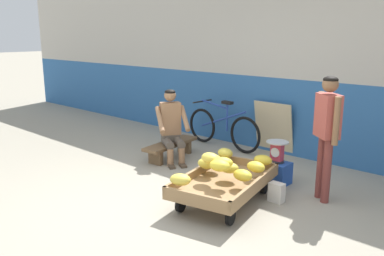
# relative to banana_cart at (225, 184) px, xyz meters

# --- Properties ---
(ground_plane) EXTENTS (80.00, 80.00, 0.00)m
(ground_plane) POSITION_rel_banana_cart_xyz_m (-0.51, -0.71, -0.24)
(ground_plane) COLOR gray
(back_wall) EXTENTS (16.00, 0.30, 2.97)m
(back_wall) POSITION_rel_banana_cart_xyz_m (-0.51, 2.42, 1.24)
(back_wall) COLOR #2D609E
(back_wall) RESTS_ON ground
(banana_cart) EXTENTS (1.11, 1.58, 0.36)m
(banana_cart) POSITION_rel_banana_cart_xyz_m (0.00, 0.00, 0.00)
(banana_cart) COLOR #99754C
(banana_cart) RESTS_ON ground
(banana_pile) EXTENTS (0.95, 1.47, 0.26)m
(banana_pile) POSITION_rel_banana_cart_xyz_m (-0.05, 0.05, 0.22)
(banana_pile) COLOR yellow
(banana_pile) RESTS_ON banana_cart
(low_bench) EXTENTS (0.43, 1.13, 0.27)m
(low_bench) POSITION_rel_banana_cart_xyz_m (-1.75, 0.82, -0.04)
(low_bench) COLOR brown
(low_bench) RESTS_ON ground
(vendor_seated) EXTENTS (0.74, 0.66, 1.14)m
(vendor_seated) POSITION_rel_banana_cart_xyz_m (-1.67, 0.77, 0.33)
(vendor_seated) COLOR #9E704C
(vendor_seated) RESTS_ON ground
(plastic_crate) EXTENTS (0.36, 0.28, 0.30)m
(plastic_crate) POSITION_rel_banana_cart_xyz_m (0.13, 0.98, -0.09)
(plastic_crate) COLOR #234CA8
(plastic_crate) RESTS_ON ground
(weighing_scale) EXTENTS (0.30, 0.30, 0.29)m
(weighing_scale) POSITION_rel_banana_cart_xyz_m (0.13, 0.98, 0.21)
(weighing_scale) COLOR #28282D
(weighing_scale) RESTS_ON plastic_crate
(bicycle_near_left) EXTENTS (1.66, 0.48, 0.86)m
(bicycle_near_left) POSITION_rel_banana_cart_xyz_m (-1.52, 1.90, 0.11)
(bicycle_near_left) COLOR black
(bicycle_near_left) RESTS_ON ground
(sign_board) EXTENTS (0.70, 0.20, 0.89)m
(sign_board) POSITION_rel_banana_cart_xyz_m (-0.66, 2.21, 0.20)
(sign_board) COLOR #C6B289
(sign_board) RESTS_ON ground
(customer_adult) EXTENTS (0.40, 0.36, 1.53)m
(customer_adult) POSITION_rel_banana_cart_xyz_m (0.85, 0.87, 0.71)
(customer_adult) COLOR brown
(customer_adult) RESTS_ON ground
(shopping_bag) EXTENTS (0.18, 0.12, 0.24)m
(shopping_bag) POSITION_rel_banana_cart_xyz_m (0.46, 0.43, -0.12)
(shopping_bag) COLOR silver
(shopping_bag) RESTS_ON ground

